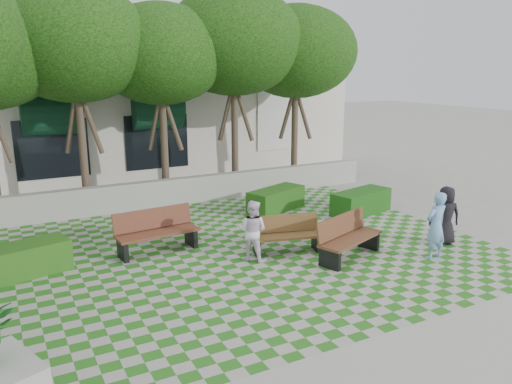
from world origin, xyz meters
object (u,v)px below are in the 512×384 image
person_blue (436,226)px  bench_west (156,232)px  hedge_east (361,202)px  hedge_west (21,261)px  bench_mid (286,235)px  person_dark (445,215)px  person_white (252,231)px  hedge_midright (276,199)px  bench_east (348,238)px

person_blue → bench_west: bearing=-36.5°
hedge_east → hedge_west: (-9.93, -0.35, -0.01)m
bench_mid → person_dark: bearing=-5.2°
hedge_east → person_blue: (-0.94, -3.91, 0.47)m
bench_mid → person_white: 1.07m
bench_west → person_dark: (6.89, -2.98, 0.26)m
hedge_midright → hedge_west: (-7.71, -1.93, -0.00)m
hedge_west → person_dark: size_ratio=1.31×
person_blue → person_white: (-3.98, 1.97, -0.09)m
bench_east → bench_west: size_ratio=1.00×
hedge_east → hedge_west: size_ratio=1.03×
hedge_west → person_blue: bearing=-21.6°
bench_east → bench_west: bench_west is taller
person_dark → bench_west: bearing=4.8°
bench_east → person_white: size_ratio=1.40×
hedge_east → person_white: (-4.92, -1.94, 0.38)m
hedge_west → person_blue: 9.68m
hedge_east → person_dark: size_ratio=1.35×
hedge_midright → person_dark: 5.39m
person_white → bench_west: bearing=7.5°
bench_mid → bench_west: bench_west is taller
bench_mid → person_dark: person_dark is taller
bench_east → person_dark: size_ratio=1.35×
bench_east → hedge_east: bench_east is taller
bench_east → hedge_west: size_ratio=1.03×
bench_west → hedge_west: bearing=175.9°
bench_east → person_blue: size_ratio=1.26×
person_dark → person_white: 5.19m
bench_east → person_white: (-2.15, 0.94, 0.24)m
person_dark → person_white: bearing=13.3°
person_white → bench_mid: bearing=-125.0°
person_blue → person_white: person_blue is taller
bench_mid → hedge_midright: bearing=78.5°
bench_mid → hedge_midright: bench_mid is taller
bench_west → hedge_midright: 4.94m
bench_mid → hedge_west: size_ratio=0.90×
hedge_east → bench_mid: bearing=-154.9°
hedge_midright → hedge_west: size_ratio=1.00×
hedge_midright → person_dark: bearing=-64.5°
hedge_east → person_white: person_white is taller
hedge_midright → person_dark: (2.32, -4.85, 0.42)m
bench_west → bench_mid: bearing=-33.2°
hedge_east → person_dark: bearing=-88.4°
bench_east → hedge_east: (2.77, 2.88, -0.14)m
hedge_midright → person_dark: person_dark is taller
bench_mid → hedge_midright: size_ratio=0.90×
person_dark → hedge_midright: bearing=-36.2°
hedge_west → person_blue: size_ratio=1.22×
bench_mid → bench_west: bearing=166.8°
bench_east → hedge_east: 4.00m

